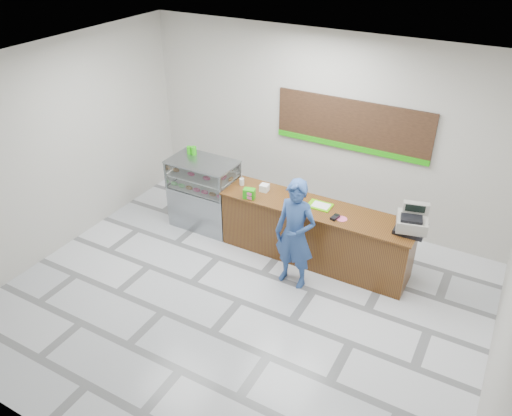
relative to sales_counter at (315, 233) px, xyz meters
The scene contains 16 objects.
floor 1.72m from the sales_counter, 109.54° to the right, with size 7.00×7.00×0.00m, color silver.
back_wall 1.98m from the sales_counter, 110.77° to the left, with size 7.00×7.00×0.00m, color beige.
ceiling 3.41m from the sales_counter, 109.54° to the right, with size 7.00×7.00×0.00m, color silver.
sales_counter is the anchor object (origin of this frame).
display_case 2.23m from the sales_counter, behind, with size 1.22×0.72×1.33m.
menu_board 2.00m from the sales_counter, 90.00° to the left, with size 2.80×0.06×0.90m.
cash_register 1.64m from the sales_counter, ahead, with size 0.54×0.56×0.42m.
card_terminal 0.68m from the sales_counter, 24.17° to the right, with size 0.09×0.17×0.04m, color black.
serving_tray 0.53m from the sales_counter, 61.91° to the left, with size 0.39×0.28×0.02m.
napkin_box 1.15m from the sales_counter, behind, with size 0.14×0.14×0.12m, color white.
straw_cup 1.55m from the sales_counter, behind, with size 0.08×0.08×0.12m, color silver.
promo_box 1.28m from the sales_counter, 166.23° to the right, with size 0.19×0.13×0.17m, color #23AD0F.
donut_decal 0.72m from the sales_counter, 15.63° to the right, with size 0.17×0.17×0.00m, color #EC548D.
green_cup_left 2.75m from the sales_counter, behind, with size 0.09×0.09×0.14m, color #23AD0F.
green_cup_right 2.66m from the sales_counter, behind, with size 0.10×0.10×0.15m, color #23AD0F.
customer 0.82m from the sales_counter, 93.16° to the right, with size 0.67×0.44×1.83m, color #2B4A88.
Camera 1 is at (3.04, -4.96, 5.21)m, focal length 35.00 mm.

